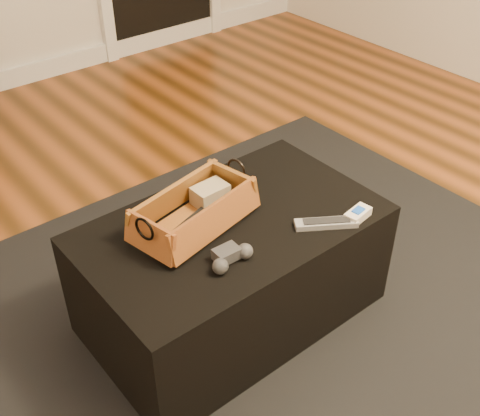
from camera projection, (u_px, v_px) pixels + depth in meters
floor at (290, 364)px, 2.05m from camera, size 5.00×5.50×0.01m
area_rug at (241, 321)px, 2.20m from camera, size 2.60×2.00×0.01m
ottoman at (232, 270)px, 2.10m from camera, size 1.00×0.60×0.42m
tv_remote at (194, 223)px, 1.93m from camera, size 0.23×0.12×0.02m
cloth_bundle at (210, 194)px, 2.03m from camera, size 0.12×0.08×0.06m
wicker_basket at (194, 212)px, 1.94m from camera, size 0.46×0.30×0.15m
game_controller at (230, 257)px, 1.80m from camera, size 0.15×0.09×0.05m
silver_remote at (326, 223)px, 1.96m from camera, size 0.20×0.15×0.02m
cream_gadget at (358, 214)px, 1.99m from camera, size 0.10×0.06×0.04m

